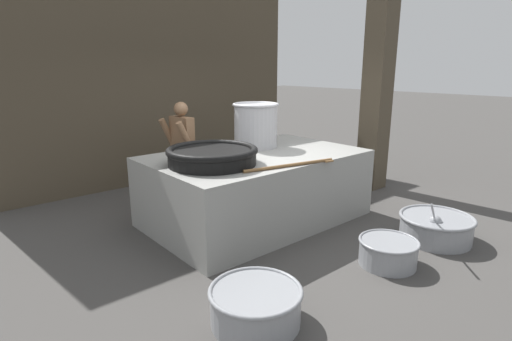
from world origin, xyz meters
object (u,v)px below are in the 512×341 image
Objects in this scene: prep_bowl_extra at (256,304)px; stock_pot at (256,124)px; prep_bowl_meat at (388,251)px; cook at (182,148)px; prep_bowl_vegetables at (436,226)px; giant_wok_near at (212,155)px.

stock_pot is at bearing 49.43° from prep_bowl_extra.
cook is at bearing 99.23° from prep_bowl_meat.
prep_bowl_vegetables is (1.64, -3.52, -0.70)m from cook.
prep_bowl_extra is (-0.77, -1.74, -0.93)m from giant_wok_near.
prep_bowl_meat is (-0.10, -2.42, -1.17)m from stock_pot.
cook is 1.40× the size of prep_bowl_vegetables.
giant_wok_near reaches higher than prep_bowl_meat.
cook is at bearing 121.82° from stock_pot.
stock_pot is (1.16, 0.51, 0.23)m from giant_wok_near.
prep_bowl_vegetables is 2.90m from prep_bowl_extra.
giant_wok_near is 1.67m from cook.
prep_bowl_extra is at bearing 65.07° from cook.
stock_pot is at bearing 23.88° from giant_wok_near.
giant_wok_near is 2.37m from prep_bowl_meat.
giant_wok_near is 3.02m from prep_bowl_vegetables.
giant_wok_near is at bearing 68.65° from cook.
prep_bowl_extra is (-1.92, -2.25, -1.15)m from stock_pot.
giant_wok_near is 1.28m from stock_pot.
prep_bowl_vegetables is 1.75× the size of prep_bowl_meat.
prep_bowl_vegetables is at bearing -1.68° from prep_bowl_meat.
prep_bowl_extra is (-2.89, 0.20, -0.00)m from prep_bowl_vegetables.
prep_bowl_extra reaches higher than prep_bowl_meat.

